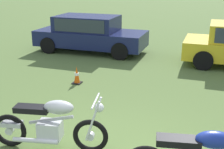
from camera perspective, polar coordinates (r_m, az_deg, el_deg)
motorcycle_silver at (r=5.38m, az=-11.71°, el=-9.37°), size 2.09×0.74×1.02m
car_navy at (r=12.07m, az=-4.35°, el=8.10°), size 4.43×1.97×1.43m
traffic_cone at (r=8.57m, az=-6.71°, el=-0.23°), size 0.25×0.25×0.50m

